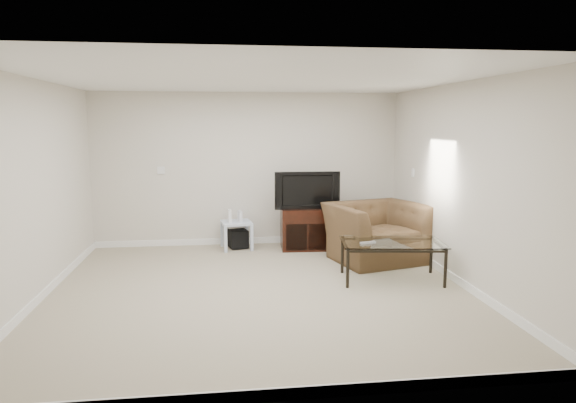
{
  "coord_description": "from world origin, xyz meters",
  "views": [
    {
      "loc": [
        -0.41,
        -5.94,
        2.0
      ],
      "look_at": [
        0.5,
        1.2,
        0.9
      ],
      "focal_mm": 32.0,
      "sensor_mm": 36.0,
      "label": 1
    }
  ],
  "objects": [
    {
      "name": "subwoofer",
      "position": [
        -0.19,
        2.18,
        0.16
      ],
      "size": [
        0.34,
        0.34,
        0.28
      ],
      "primitive_type": "cube",
      "rotation": [
        0.0,
        0.0,
        0.25
      ],
      "color": "black",
      "rests_on": "floor"
    },
    {
      "name": "dvd_player",
      "position": [
        0.9,
        2.01,
        0.55
      ],
      "size": [
        0.45,
        0.33,
        0.06
      ],
      "primitive_type": "cube",
      "rotation": [
        0.0,
        0.0,
        -0.05
      ],
      "color": "black",
      "rests_on": "tv_stand"
    },
    {
      "name": "plate_right_outlet",
      "position": [
        2.49,
        1.3,
        0.3
      ],
      "size": [
        0.02,
        0.08,
        0.12
      ],
      "primitive_type": "cube",
      "color": "white",
      "rests_on": "wall_right"
    },
    {
      "name": "game_console",
      "position": [
        -0.32,
        2.13,
        0.55
      ],
      "size": [
        0.06,
        0.15,
        0.2
      ],
      "primitive_type": "cube",
      "rotation": [
        0.0,
        0.0,
        0.11
      ],
      "color": "white",
      "rests_on": "side_table"
    },
    {
      "name": "coffee_table",
      "position": [
        1.72,
        0.22,
        0.25
      ],
      "size": [
        1.37,
        0.89,
        0.5
      ],
      "primitive_type": null,
      "rotation": [
        0.0,
        0.0,
        -0.13
      ],
      "color": "black",
      "rests_on": "floor"
    },
    {
      "name": "wall_left",
      "position": [
        -2.5,
        0.0,
        1.25
      ],
      "size": [
        0.02,
        5.0,
        2.5
      ],
      "primitive_type": "cube",
      "color": "silver",
      "rests_on": "ground"
    },
    {
      "name": "remote",
      "position": [
        1.38,
        0.16,
        0.52
      ],
      "size": [
        0.21,
        0.1,
        0.02
      ],
      "primitive_type": "cube",
      "rotation": [
        0.0,
        0.0,
        0.23
      ],
      "color": "#B2B2B7",
      "rests_on": "coffee_table"
    },
    {
      "name": "floor",
      "position": [
        0.0,
        0.0,
        0.0
      ],
      "size": [
        5.0,
        5.0,
        0.0
      ],
      "primitive_type": "plane",
      "color": "tan",
      "rests_on": "ground"
    },
    {
      "name": "plate_right_switch",
      "position": [
        2.49,
        1.6,
        1.25
      ],
      "size": [
        0.02,
        0.09,
        0.13
      ],
      "primitive_type": "cube",
      "color": "white",
      "rests_on": "wall_right"
    },
    {
      "name": "wall_right",
      "position": [
        2.5,
        0.0,
        1.25
      ],
      "size": [
        0.02,
        5.0,
        2.5
      ],
      "primitive_type": "cube",
      "color": "silver",
      "rests_on": "ground"
    },
    {
      "name": "plate_back",
      "position": [
        -1.4,
        2.49,
        1.25
      ],
      "size": [
        0.12,
        0.02,
        0.12
      ],
      "primitive_type": "cube",
      "color": "white",
      "rests_on": "wall_back"
    },
    {
      "name": "side_table",
      "position": [
        -0.21,
        2.16,
        0.22
      ],
      "size": [
        0.52,
        0.52,
        0.44
      ],
      "primitive_type": null,
      "rotation": [
        0.0,
        0.0,
        0.14
      ],
      "color": "silver",
      "rests_on": "floor"
    },
    {
      "name": "wall_back",
      "position": [
        0.0,
        2.5,
        1.25
      ],
      "size": [
        5.0,
        0.02,
        2.5
      ],
      "primitive_type": "cube",
      "color": "silver",
      "rests_on": "ground"
    },
    {
      "name": "ceiling",
      "position": [
        0.0,
        0.0,
        2.5
      ],
      "size": [
        5.0,
        5.0,
        0.0
      ],
      "primitive_type": "plane",
      "color": "white",
      "rests_on": "ground"
    },
    {
      "name": "television",
      "position": [
        0.9,
        2.02,
        0.96
      ],
      "size": [
        0.96,
        0.2,
        0.59
      ],
      "primitive_type": "imported",
      "rotation": [
        0.0,
        0.0,
        -0.01
      ],
      "color": "black",
      "rests_on": "tv_stand"
    },
    {
      "name": "game_case",
      "position": [
        -0.15,
        2.15,
        0.53
      ],
      "size": [
        0.08,
        0.14,
        0.18
      ],
      "primitive_type": "cube",
      "rotation": [
        0.0,
        0.0,
        0.25
      ],
      "color": "silver",
      "rests_on": "side_table"
    },
    {
      "name": "recliner",
      "position": [
        1.8,
        1.2,
        0.56
      ],
      "size": [
        1.46,
        1.15,
        1.13
      ],
      "primitive_type": "imported",
      "rotation": [
        0.0,
        0.0,
        0.27
      ],
      "color": "#4E351D",
      "rests_on": "floor"
    },
    {
      "name": "tv_stand",
      "position": [
        0.9,
        2.05,
        0.33
      ],
      "size": [
        0.82,
        0.59,
        0.66
      ],
      "primitive_type": null,
      "rotation": [
        0.0,
        0.0,
        -0.05
      ],
      "color": "black",
      "rests_on": "floor"
    }
  ]
}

